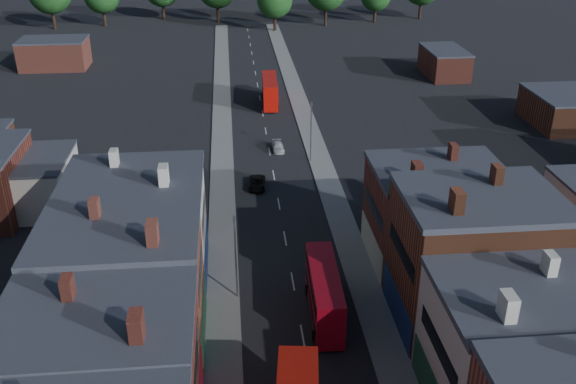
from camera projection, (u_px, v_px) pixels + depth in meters
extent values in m
cube|color=gray|center=(222.00, 198.00, 75.18)|extent=(3.00, 200.00, 0.12)
cube|color=gray|center=(332.00, 193.00, 76.28)|extent=(3.00, 200.00, 0.12)
cylinder|color=slate|center=(236.00, 259.00, 55.66)|extent=(0.16, 0.16, 8.00)
cube|color=slate|center=(234.00, 219.00, 53.91)|extent=(0.25, 0.70, 0.25)
cylinder|color=slate|center=(311.00, 133.00, 83.39)|extent=(0.16, 0.16, 8.00)
cube|color=slate|center=(311.00, 104.00, 81.64)|extent=(0.25, 0.70, 0.25)
cube|color=#B10A1B|center=(324.00, 293.00, 53.96)|extent=(2.63, 10.19, 4.05)
cube|color=black|center=(324.00, 300.00, 54.31)|extent=(2.66, 9.38, 0.83)
cube|color=black|center=(325.00, 283.00, 53.54)|extent=(2.66, 9.38, 0.83)
cylinder|color=black|center=(314.00, 336.00, 51.82)|extent=(0.31, 0.93, 0.92)
cylinder|color=black|center=(342.00, 335.00, 51.95)|extent=(0.31, 0.93, 0.92)
cylinder|color=black|center=(307.00, 290.00, 57.63)|extent=(0.31, 0.93, 0.92)
cylinder|color=black|center=(332.00, 289.00, 57.76)|extent=(0.31, 0.93, 0.92)
cube|color=red|center=(270.00, 91.00, 105.70)|extent=(2.71, 10.39, 4.13)
cube|color=black|center=(270.00, 95.00, 106.05)|extent=(2.74, 9.57, 0.84)
cube|color=black|center=(270.00, 85.00, 105.27)|extent=(2.74, 9.57, 0.84)
cylinder|color=black|center=(263.00, 108.00, 103.52)|extent=(0.31, 0.95, 0.94)
cylinder|color=black|center=(278.00, 108.00, 103.64)|extent=(0.31, 0.95, 0.94)
cylinder|color=black|center=(263.00, 96.00, 109.45)|extent=(0.31, 0.95, 0.94)
cylinder|color=black|center=(276.00, 96.00, 109.57)|extent=(0.31, 0.95, 0.94)
imported|color=black|center=(257.00, 183.00, 77.62)|extent=(2.30, 4.42, 1.19)
imported|color=silver|center=(278.00, 147.00, 88.33)|extent=(1.60, 3.69, 1.06)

